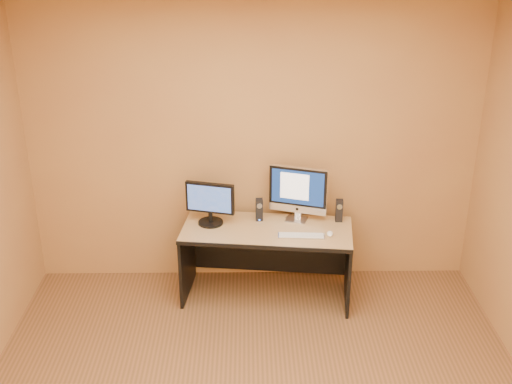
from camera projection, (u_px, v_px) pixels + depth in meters
walls at (257, 256)px, 3.83m from camera, size 4.00×4.00×2.60m
ceiling at (257, 36)px, 3.31m from camera, size 4.00×4.00×0.00m
desk at (267, 263)px, 5.67m from camera, size 1.53×0.81×0.68m
imac at (297, 194)px, 5.60m from camera, size 0.55×0.34×0.50m
second_monitor at (210, 204)px, 5.56m from camera, size 0.48×0.32×0.38m
speaker_left at (259, 210)px, 5.66m from camera, size 0.07×0.07×0.20m
speaker_right at (339, 210)px, 5.64m from camera, size 0.07×0.07×0.20m
keyboard at (301, 236)px, 5.40m from camera, size 0.40×0.13×0.02m
mouse at (330, 234)px, 5.42m from camera, size 0.07×0.10×0.03m
cable_a at (297, 214)px, 5.79m from camera, size 0.01×0.20×0.01m
cable_b at (290, 214)px, 5.79m from camera, size 0.10×0.14×0.01m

